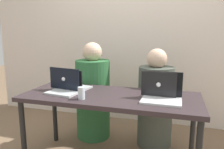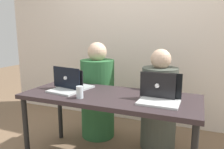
% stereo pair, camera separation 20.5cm
% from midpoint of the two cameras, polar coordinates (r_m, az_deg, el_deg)
% --- Properties ---
extents(back_wall, '(4.50, 0.10, 2.56)m').
position_cam_midpoint_polar(back_wall, '(3.12, 4.14, 10.95)').
color(back_wall, beige).
rests_on(back_wall, ground).
extents(desk, '(1.63, 0.66, 0.71)m').
position_cam_midpoint_polar(desk, '(2.05, -3.41, -7.17)').
color(desk, '#302629').
rests_on(desk, ground).
extents(person_on_left, '(0.44, 0.44, 1.17)m').
position_cam_midpoint_polar(person_on_left, '(2.68, -7.18, -5.62)').
color(person_on_left, '#2D6838').
rests_on(person_on_left, ground).
extents(person_on_right, '(0.39, 0.39, 1.11)m').
position_cam_midpoint_polar(person_on_right, '(2.50, 8.92, -7.54)').
color(person_on_right, '#474E45').
rests_on(person_on_right, ground).
extents(laptop_back_right, '(0.31, 0.28, 0.24)m').
position_cam_midpoint_polar(laptop_back_right, '(2.01, 9.46, -4.17)').
color(laptop_back_right, silver).
rests_on(laptop_back_right, desk).
extents(laptop_front_right, '(0.33, 0.28, 0.24)m').
position_cam_midpoint_polar(laptop_front_right, '(1.88, 9.88, -5.23)').
color(laptop_front_right, silver).
rests_on(laptop_front_right, desk).
extents(laptop_front_left, '(0.32, 0.26, 0.21)m').
position_cam_midpoint_polar(laptop_front_left, '(2.17, -14.78, -3.42)').
color(laptop_front_left, silver).
rests_on(laptop_front_left, desk).
extents(laptop_back_left, '(0.39, 0.30, 0.23)m').
position_cam_midpoint_polar(laptop_back_left, '(2.28, -13.54, -2.57)').
color(laptop_back_left, '#B2B8BA').
rests_on(laptop_back_left, desk).
extents(water_glass_left, '(0.06, 0.06, 0.11)m').
position_cam_midpoint_polar(water_glass_left, '(1.92, -11.04, -5.04)').
color(water_glass_left, silver).
rests_on(water_glass_left, desk).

